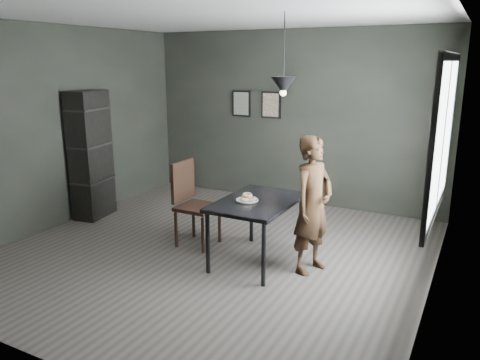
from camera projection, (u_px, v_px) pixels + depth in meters
The scene contains 13 objects.
ground at pixel (213, 251), 5.82m from camera, with size 5.00×5.00×0.00m, color #35312D.
back_wall at pixel (291, 118), 7.62m from camera, with size 5.00×0.10×2.80m, color black.
ceiling at pixel (210, 14), 5.13m from camera, with size 5.00×5.00×0.02m.
window_assembly at pixel (443, 137), 4.48m from camera, with size 0.04×1.96×1.56m.
cafe_table at pixel (257, 207), 5.38m from camera, with size 0.80×1.20×0.75m.
white_plate at pixel (247, 201), 5.33m from camera, with size 0.23×0.23×0.01m, color white.
donut_pile at pixel (247, 198), 5.32m from camera, with size 0.20×0.20×0.09m.
woman at pixel (313, 205), 5.13m from camera, with size 0.56×0.37×1.54m, color black.
wood_chair at pixel (191, 198), 5.94m from camera, with size 0.47×0.47×1.08m.
shelf_unit at pixel (91, 155), 6.94m from camera, with size 0.36×0.63×1.89m, color black.
pendant_lamp at pixel (283, 85), 5.02m from camera, with size 0.28×0.28×0.86m.
framed_print_left at pixel (241, 104), 7.95m from camera, with size 0.34×0.04×0.44m.
framed_print_right at pixel (271, 105), 7.70m from camera, with size 0.34×0.04×0.44m.
Camera 1 is at (2.83, -4.64, 2.30)m, focal length 35.00 mm.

